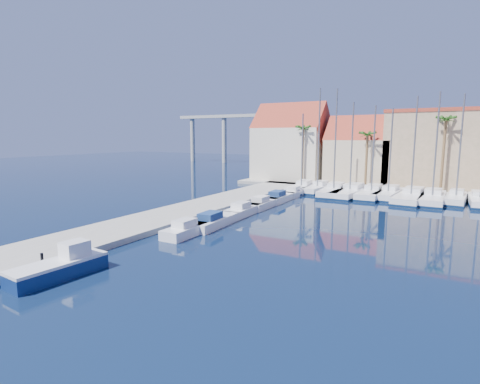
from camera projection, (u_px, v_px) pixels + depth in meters
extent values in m
plane|color=black|center=(148.00, 275.00, 22.15)|extent=(260.00, 260.00, 0.00)
cube|color=gray|center=(175.00, 214.00, 38.12)|extent=(6.00, 77.00, 0.50)
cube|color=gray|center=(412.00, 187.00, 58.44)|extent=(54.00, 16.00, 0.50)
cylinder|color=black|center=(42.00, 257.00, 23.29)|extent=(0.18, 0.18, 0.46)
cube|color=navy|center=(59.00, 271.00, 21.76)|extent=(2.23, 5.59, 0.82)
cube|color=white|center=(58.00, 262.00, 21.69)|extent=(2.23, 5.59, 0.18)
cube|color=white|center=(75.00, 249.00, 22.51)|extent=(1.29, 1.54, 1.00)
cube|color=white|center=(189.00, 230.00, 31.29)|extent=(1.85, 5.59, 0.80)
cube|color=white|center=(185.00, 223.00, 30.71)|extent=(1.27, 1.96, 0.60)
cube|color=white|center=(214.00, 222.00, 34.16)|extent=(2.35, 6.45, 0.80)
cube|color=navy|center=(210.00, 216.00, 33.49)|extent=(1.53, 2.29, 0.60)
cube|color=white|center=(244.00, 211.00, 39.32)|extent=(2.09, 6.01, 0.80)
cube|color=white|center=(241.00, 205.00, 38.70)|extent=(1.40, 2.12, 0.60)
cube|color=white|center=(263.00, 204.00, 43.04)|extent=(1.97, 5.99, 0.80)
cube|color=white|center=(260.00, 199.00, 42.42)|extent=(1.36, 2.10, 0.60)
cube|color=white|center=(279.00, 198.00, 47.20)|extent=(2.16, 6.51, 0.80)
cube|color=navy|center=(277.00, 193.00, 46.54)|extent=(1.48, 2.29, 0.60)
cube|color=white|center=(295.00, 193.00, 51.34)|extent=(1.74, 5.27, 0.80)
cube|color=white|center=(294.00, 188.00, 50.78)|extent=(1.20, 1.85, 0.60)
cube|color=white|center=(302.00, 188.00, 55.24)|extent=(2.88, 9.40, 1.00)
cube|color=#0D2143|center=(302.00, 190.00, 55.29)|extent=(2.94, 9.46, 0.28)
cube|color=white|center=(304.00, 182.00, 55.95)|extent=(1.83, 2.87, 0.60)
cylinder|color=slate|center=(302.00, 150.00, 53.99)|extent=(0.20, 0.20, 10.31)
cube|color=white|center=(318.00, 189.00, 54.67)|extent=(2.76, 8.25, 1.00)
cube|color=#0D2143|center=(318.00, 191.00, 54.72)|extent=(2.83, 8.32, 0.28)
cube|color=white|center=(321.00, 183.00, 55.21)|extent=(1.67, 2.54, 0.60)
cylinder|color=slate|center=(319.00, 138.00, 53.24)|extent=(0.20, 0.20, 13.79)
cube|color=white|center=(334.00, 191.00, 52.28)|extent=(3.35, 10.50, 1.00)
cube|color=#0D2143|center=(334.00, 194.00, 52.32)|extent=(3.41, 10.56, 0.28)
cube|color=white|center=(336.00, 185.00, 53.08)|extent=(2.08, 3.22, 0.60)
cylinder|color=slate|center=(336.00, 139.00, 50.74)|extent=(0.20, 0.20, 13.42)
cube|color=white|center=(351.00, 192.00, 51.45)|extent=(3.71, 11.14, 1.00)
cube|color=#0D2143|center=(351.00, 194.00, 51.49)|extent=(3.78, 11.20, 0.28)
cube|color=white|center=(354.00, 186.00, 52.22)|extent=(2.25, 3.43, 0.60)
cylinder|color=slate|center=(352.00, 146.00, 50.06)|extent=(0.20, 0.20, 11.58)
cube|color=white|center=(372.00, 194.00, 50.26)|extent=(2.65, 10.08, 1.00)
cube|color=#0D2143|center=(372.00, 196.00, 50.31)|extent=(2.71, 10.14, 0.28)
cube|color=white|center=(374.00, 187.00, 51.00)|extent=(1.84, 3.03, 0.60)
cylinder|color=slate|center=(374.00, 149.00, 48.93)|extent=(0.20, 0.20, 11.07)
cube|color=white|center=(389.00, 194.00, 49.64)|extent=(3.15, 9.34, 1.00)
cube|color=#0D2143|center=(389.00, 197.00, 49.69)|extent=(3.21, 9.41, 0.28)
cube|color=white|center=(391.00, 187.00, 50.27)|extent=(1.89, 2.88, 0.60)
cylinder|color=slate|center=(391.00, 150.00, 48.40)|extent=(0.20, 0.20, 10.65)
cube|color=white|center=(412.00, 197.00, 47.43)|extent=(3.86, 11.59, 1.00)
cube|color=#0D2143|center=(412.00, 199.00, 47.48)|extent=(3.92, 11.65, 0.28)
cube|color=white|center=(414.00, 190.00, 48.24)|extent=(2.34, 3.57, 0.60)
cylinder|color=slate|center=(414.00, 146.00, 46.00)|extent=(0.20, 0.20, 11.95)
cube|color=white|center=(432.00, 199.00, 46.23)|extent=(2.78, 10.15, 1.00)
cube|color=#0D2143|center=(432.00, 201.00, 46.28)|extent=(2.84, 10.21, 0.28)
cube|color=white|center=(433.00, 191.00, 46.97)|extent=(1.89, 3.06, 0.60)
cylinder|color=slate|center=(436.00, 144.00, 44.80)|extent=(0.20, 0.20, 12.36)
cube|color=white|center=(456.00, 199.00, 45.94)|extent=(2.67, 8.17, 1.00)
cube|color=#0D2143|center=(456.00, 201.00, 45.99)|extent=(2.73, 8.24, 0.28)
cube|color=white|center=(457.00, 192.00, 46.48)|extent=(1.63, 2.51, 0.60)
cylinder|color=slate|center=(460.00, 145.00, 44.64)|extent=(0.20, 0.20, 12.10)
cube|color=white|center=(479.00, 201.00, 44.54)|extent=(2.48, 8.56, 1.00)
cube|color=#0D2143|center=(479.00, 204.00, 44.59)|extent=(2.54, 8.62, 0.28)
cube|color=white|center=(479.00, 193.00, 45.16)|extent=(1.63, 2.60, 0.60)
cube|color=beige|center=(291.00, 154.00, 66.67)|extent=(12.00, 9.00, 9.00)
cube|color=maroon|center=(292.00, 128.00, 66.00)|extent=(12.30, 9.00, 9.00)
cube|color=tan|center=(360.00, 162.00, 60.94)|extent=(10.00, 8.00, 7.00)
cube|color=maroon|center=(361.00, 140.00, 60.42)|extent=(10.30, 8.00, 8.00)
cube|color=#9B855F|center=(437.00, 150.00, 56.11)|extent=(14.00, 10.00, 11.00)
cube|color=maroon|center=(440.00, 111.00, 55.25)|extent=(14.20, 10.20, 0.50)
cylinder|color=brown|center=(303.00, 156.00, 60.42)|extent=(0.36, 0.36, 9.00)
sphere|color=#235217|center=(303.00, 128.00, 59.77)|extent=(2.60, 2.60, 2.60)
cylinder|color=brown|center=(366.00, 161.00, 55.59)|extent=(0.36, 0.36, 8.00)
sphere|color=#235217|center=(368.00, 135.00, 55.02)|extent=(2.60, 2.60, 2.60)
cylinder|color=brown|center=(443.00, 156.00, 50.54)|extent=(0.36, 0.36, 10.00)
sphere|color=#235217|center=(446.00, 119.00, 49.82)|extent=(2.60, 2.60, 2.60)
cube|color=#9E9E99|center=(247.00, 116.00, 109.11)|extent=(48.00, 2.20, 0.90)
cylinder|color=#9E9E99|center=(193.00, 139.00, 119.96)|extent=(1.40, 1.40, 14.00)
cylinder|color=#9E9E99|center=(224.00, 140.00, 114.07)|extent=(1.40, 1.40, 14.00)
cylinder|color=#9E9E99|center=(259.00, 140.00, 108.19)|extent=(1.40, 1.40, 14.00)
cylinder|color=#9E9E99|center=(299.00, 140.00, 102.31)|extent=(1.40, 1.40, 14.00)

